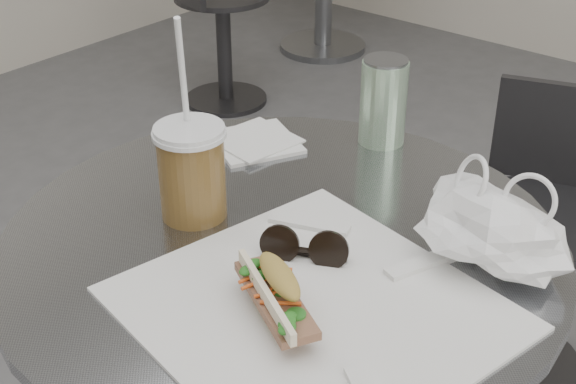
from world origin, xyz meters
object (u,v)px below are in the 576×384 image
Objects in this scene: sunglasses at (304,249)px; bg_chair at (215,29)px; chair_far at (534,254)px; drink_can at (383,101)px; banh_mi at (277,294)px; iced_coffee at (192,170)px.

bg_chair is at bearing 110.49° from sunglasses.
drink_can is (-0.11, -0.50, 0.51)m from chair_far.
drink_can reaches higher than bg_chair.
chair_far is 1.07m from banh_mi.
sunglasses is at bearing 71.36° from chair_far.
chair_far is 2.28× the size of iced_coffee.
banh_mi is (0.05, -0.95, 0.48)m from chair_far.
bg_chair reaches higher than chair_far.
iced_coffee is at bearing -101.82° from drink_can.
iced_coffee is (-0.24, 0.10, 0.04)m from banh_mi.
iced_coffee is at bearing -33.59° from bg_chair.
drink_can is at bearing 81.35° from sunglasses.
sunglasses reaches higher than chair_far.
banh_mi reaches higher than bg_chair.
bg_chair is (-1.60, 0.61, 0.02)m from chair_far.
bg_chair is at bearing 143.23° from drink_can.
banh_mi is 1.84× the size of sunglasses.
banh_mi is at bearing 74.09° from chair_far.
iced_coffee is at bearing 154.93° from sunglasses.
banh_mi is 0.70× the size of iced_coffee.
bg_chair is 2.41× the size of iced_coffee.
drink_can reaches higher than sunglasses.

